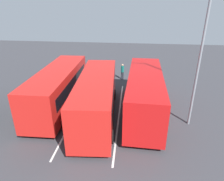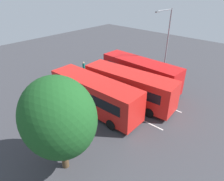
# 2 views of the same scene
# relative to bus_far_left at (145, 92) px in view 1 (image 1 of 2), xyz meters

# --- Properties ---
(ground_plane) EXTENTS (60.46, 60.46, 0.00)m
(ground_plane) POSITION_rel_bus_far_left_xyz_m (-0.44, 3.60, -1.74)
(ground_plane) COLOR #38383D
(bus_far_left) EXTENTS (9.54, 2.81, 3.17)m
(bus_far_left) POSITION_rel_bus_far_left_xyz_m (0.00, 0.00, 0.00)
(bus_far_left) COLOR red
(bus_far_left) RESTS_ON ground
(bus_center_left) EXTENTS (9.65, 3.25, 3.17)m
(bus_center_left) POSITION_rel_bus_far_left_xyz_m (-1.09, 3.50, 0.00)
(bus_center_left) COLOR red
(bus_center_left) RESTS_ON ground
(bus_center_right) EXTENTS (9.55, 2.84, 3.17)m
(bus_center_right) POSITION_rel_bus_far_left_xyz_m (0.24, 6.90, 0.00)
(bus_center_right) COLOR red
(bus_center_right) RESTS_ON ground
(pedestrian) EXTENTS (0.37, 0.37, 1.79)m
(pedestrian) POSITION_rel_bus_far_left_xyz_m (7.28, 2.20, -0.67)
(pedestrian) COLOR #232833
(pedestrian) RESTS_ON ground
(street_lamp) EXTENTS (0.50, 2.71, 8.41)m
(street_lamp) POSITION_rel_bus_far_left_xyz_m (-1.25, -2.93, 3.10)
(street_lamp) COLOR gray
(street_lamp) RESTS_ON ground
(lane_stripe_outer_left) EXTENTS (11.39, 0.40, 0.01)m
(lane_stripe_outer_left) POSITION_rel_bus_far_left_xyz_m (-0.44, 1.88, -1.73)
(lane_stripe_outer_left) COLOR silver
(lane_stripe_outer_left) RESTS_ON ground
(lane_stripe_inner_left) EXTENTS (11.39, 0.40, 0.01)m
(lane_stripe_inner_left) POSITION_rel_bus_far_left_xyz_m (-0.44, 5.32, -1.73)
(lane_stripe_inner_left) COLOR silver
(lane_stripe_inner_left) RESTS_ON ground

